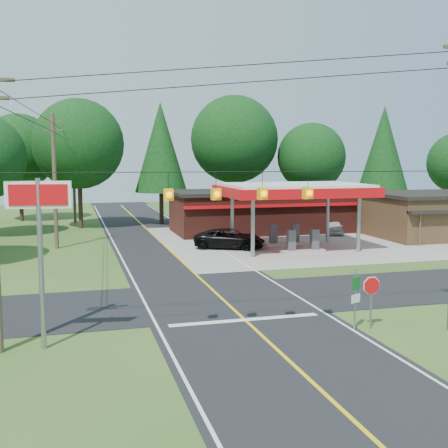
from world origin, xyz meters
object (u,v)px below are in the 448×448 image
object	(u,v)px
gas_canopy	(294,192)
suv_car	(230,239)
big_stop_sign	(39,225)
octagonal_stop_sign	(372,290)
sedan_car	(334,228)

from	to	relation	value
gas_canopy	suv_car	xyz separation A→B (m)	(-4.50, 1.50, -3.53)
big_stop_sign	octagonal_stop_sign	xyz separation A→B (m)	(12.50, -1.00, -2.89)
suv_car	big_stop_sign	size ratio (longest dim) A/B	0.86
gas_canopy	octagonal_stop_sign	size ratio (longest dim) A/B	4.95
suv_car	sedan_car	bearing A→B (deg)	-39.30
gas_canopy	suv_car	bearing A→B (deg)	161.57
sedan_car	big_stop_sign	distance (m)	34.27
gas_canopy	suv_car	size ratio (longest dim) A/B	2.01
gas_canopy	big_stop_sign	bearing A→B (deg)	-133.35
gas_canopy	sedan_car	distance (m)	9.98
gas_canopy	suv_car	world-z (taller)	gas_canopy
suv_car	sedan_car	xyz separation A→B (m)	(11.09, 5.04, -0.13)
suv_car	big_stop_sign	xyz separation A→B (m)	(-12.50, -19.51, 3.73)
gas_canopy	big_stop_sign	size ratio (longest dim) A/B	1.74
gas_canopy	suv_car	distance (m)	5.92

